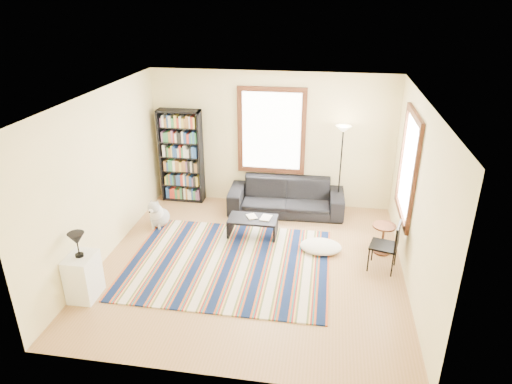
# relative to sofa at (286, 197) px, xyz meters

# --- Properties ---
(floor) EXTENTS (5.00, 5.00, 0.10)m
(floor) POSITION_rel_sofa_xyz_m (-0.38, -2.05, -0.39)
(floor) COLOR #A7784C
(floor) RESTS_ON ground
(ceiling) EXTENTS (5.00, 5.00, 0.10)m
(ceiling) POSITION_rel_sofa_xyz_m (-0.38, -2.05, 2.51)
(ceiling) COLOR white
(ceiling) RESTS_ON floor
(wall_back) EXTENTS (5.00, 0.10, 2.80)m
(wall_back) POSITION_rel_sofa_xyz_m (-0.38, 0.50, 1.06)
(wall_back) COLOR #FFE6AB
(wall_back) RESTS_ON floor
(wall_front) EXTENTS (5.00, 0.10, 2.80)m
(wall_front) POSITION_rel_sofa_xyz_m (-0.38, -4.60, 1.06)
(wall_front) COLOR #FFE6AB
(wall_front) RESTS_ON floor
(wall_left) EXTENTS (0.10, 5.00, 2.80)m
(wall_left) POSITION_rel_sofa_xyz_m (-2.93, -2.05, 1.06)
(wall_left) COLOR #FFE6AB
(wall_left) RESTS_ON floor
(wall_right) EXTENTS (0.10, 5.00, 2.80)m
(wall_right) POSITION_rel_sofa_xyz_m (2.17, -2.05, 1.06)
(wall_right) COLOR #FFE6AB
(wall_right) RESTS_ON floor
(window_back) EXTENTS (1.20, 0.06, 1.60)m
(window_back) POSITION_rel_sofa_xyz_m (-0.38, 0.42, 1.26)
(window_back) COLOR white
(window_back) RESTS_ON wall_back
(window_right) EXTENTS (0.06, 1.20, 1.60)m
(window_right) POSITION_rel_sofa_xyz_m (2.09, -1.25, 1.26)
(window_right) COLOR white
(window_right) RESTS_ON wall_right
(rug) EXTENTS (3.35, 2.68, 0.02)m
(rug) POSITION_rel_sofa_xyz_m (-0.75, -2.11, -0.33)
(rug) COLOR #0B193B
(rug) RESTS_ON floor
(sofa) EXTENTS (1.00, 2.37, 0.68)m
(sofa) POSITION_rel_sofa_xyz_m (0.00, 0.00, 0.00)
(sofa) COLOR black
(sofa) RESTS_ON floor
(bookshelf) EXTENTS (0.90, 0.30, 2.00)m
(bookshelf) POSITION_rel_sofa_xyz_m (-2.28, 0.27, 0.66)
(bookshelf) COLOR black
(bookshelf) RESTS_ON floor
(coffee_table) EXTENTS (0.93, 0.56, 0.36)m
(coffee_table) POSITION_rel_sofa_xyz_m (-0.51, -1.09, -0.16)
(coffee_table) COLOR black
(coffee_table) RESTS_ON floor
(book_a) EXTENTS (0.28, 0.25, 0.02)m
(book_a) POSITION_rel_sofa_xyz_m (-0.61, -1.09, 0.03)
(book_a) COLOR beige
(book_a) RESTS_ON coffee_table
(book_b) EXTENTS (0.23, 0.28, 0.02)m
(book_b) POSITION_rel_sofa_xyz_m (-0.36, -1.04, 0.03)
(book_b) COLOR beige
(book_b) RESTS_ON coffee_table
(floor_cushion) EXTENTS (0.81, 0.65, 0.18)m
(floor_cushion) POSITION_rel_sofa_xyz_m (0.77, -1.46, -0.25)
(floor_cushion) COLOR silver
(floor_cushion) RESTS_ON floor
(floor_lamp) EXTENTS (0.38, 0.38, 1.86)m
(floor_lamp) POSITION_rel_sofa_xyz_m (1.05, 0.10, 0.59)
(floor_lamp) COLOR black
(floor_lamp) RESTS_ON floor
(side_table) EXTENTS (0.45, 0.45, 0.54)m
(side_table) POSITION_rel_sofa_xyz_m (1.82, -1.34, -0.07)
(side_table) COLOR #4C2213
(side_table) RESTS_ON floor
(folding_chair) EXTENTS (0.51, 0.49, 0.86)m
(folding_chair) POSITION_rel_sofa_xyz_m (1.77, -1.85, 0.09)
(folding_chair) COLOR black
(folding_chair) RESTS_ON floor
(white_cabinet) EXTENTS (0.39, 0.50, 0.70)m
(white_cabinet) POSITION_rel_sofa_xyz_m (-2.68, -3.34, 0.01)
(white_cabinet) COLOR white
(white_cabinet) RESTS_ON floor
(table_lamp) EXTENTS (0.30, 0.30, 0.38)m
(table_lamp) POSITION_rel_sofa_xyz_m (-2.68, -3.34, 0.55)
(table_lamp) COLOR black
(table_lamp) RESTS_ON white_cabinet
(dog) EXTENTS (0.49, 0.63, 0.58)m
(dog) POSITION_rel_sofa_xyz_m (-2.37, -0.99, -0.05)
(dog) COLOR silver
(dog) RESTS_ON floor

